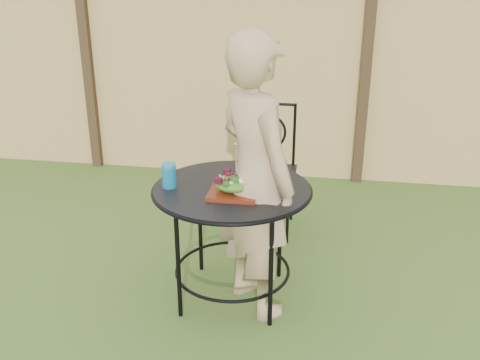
{
  "coord_description": "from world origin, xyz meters",
  "views": [
    {
      "loc": [
        0.99,
        -2.69,
        1.9
      ],
      "look_at": [
        0.51,
        0.13,
        0.75
      ],
      "focal_mm": 40.0,
      "sensor_mm": 36.0,
      "label": 1
    }
  ],
  "objects_px": {
    "patio_table": "(232,209)",
    "patio_chair": "(265,165)",
    "diner": "(256,179)",
    "salad_plate": "(234,192)"
  },
  "relations": [
    {
      "from": "patio_table",
      "to": "salad_plate",
      "type": "relative_size",
      "value": 3.42
    },
    {
      "from": "patio_table",
      "to": "diner",
      "type": "bearing_deg",
      "value": -20.67
    },
    {
      "from": "patio_chair",
      "to": "salad_plate",
      "type": "distance_m",
      "value": 1.1
    },
    {
      "from": "patio_table",
      "to": "patio_chair",
      "type": "distance_m",
      "value": 0.99
    },
    {
      "from": "patio_chair",
      "to": "salad_plate",
      "type": "bearing_deg",
      "value": -92.36
    },
    {
      "from": "patio_chair",
      "to": "diner",
      "type": "height_order",
      "value": "diner"
    },
    {
      "from": "diner",
      "to": "salad_plate",
      "type": "bearing_deg",
      "value": 68.32
    },
    {
      "from": "patio_table",
      "to": "patio_chair",
      "type": "relative_size",
      "value": 0.97
    },
    {
      "from": "patio_table",
      "to": "patio_chair",
      "type": "xyz_separation_m",
      "value": [
        0.07,
        0.98,
        -0.08
      ]
    },
    {
      "from": "patio_chair",
      "to": "diner",
      "type": "relative_size",
      "value": 0.59
    }
  ]
}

